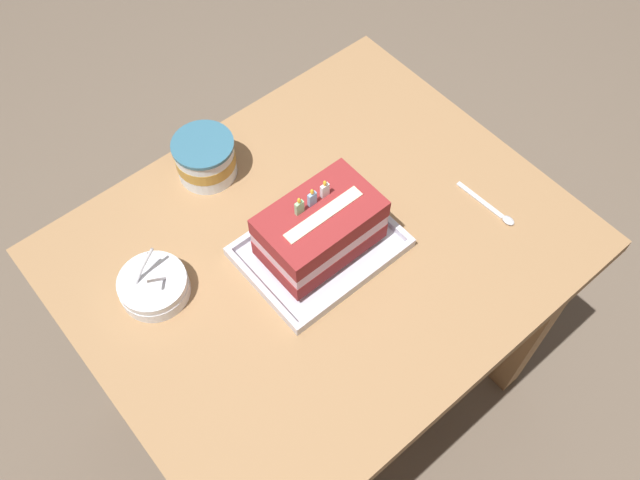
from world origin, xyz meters
TOP-DOWN VIEW (x-y plane):
  - ground_plane at (0.00, 0.00)m, footprint 8.00×8.00m
  - dining_table at (0.00, 0.00)m, footprint 0.97×0.79m
  - foil_tray at (-0.01, -0.01)m, footprint 0.30×0.23m
  - birthday_cake at (-0.01, -0.01)m, footprint 0.23×0.14m
  - bowl_stack at (-0.31, 0.12)m, footprint 0.13×0.13m
  - ice_cream_tub at (-0.06, 0.30)m, footprint 0.13×0.13m
  - serving_spoon_near_tray at (0.33, -0.17)m, footprint 0.02×0.15m

SIDE VIEW (x-z plane):
  - ground_plane at x=0.00m, z-range 0.00..0.00m
  - dining_table at x=0.00m, z-range 0.26..1.02m
  - serving_spoon_near_tray at x=0.33m, z-range 0.76..0.77m
  - foil_tray at x=-0.01m, z-range 0.76..0.78m
  - bowl_stack at x=-0.31m, z-range 0.74..0.84m
  - ice_cream_tub at x=-0.06m, z-range 0.77..0.86m
  - birthday_cake at x=-0.01m, z-range 0.77..0.92m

